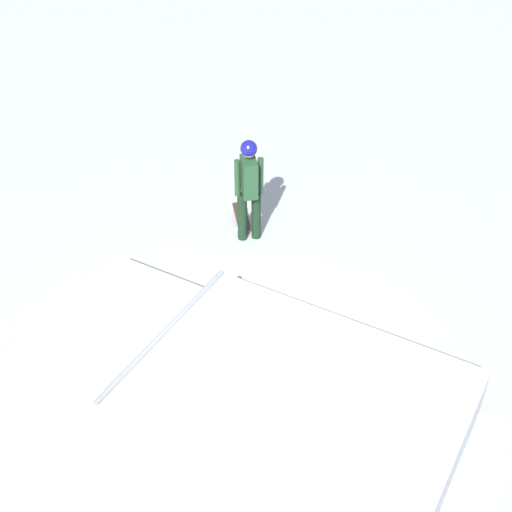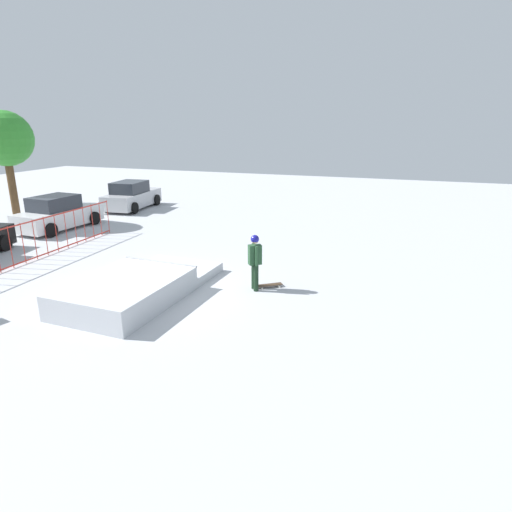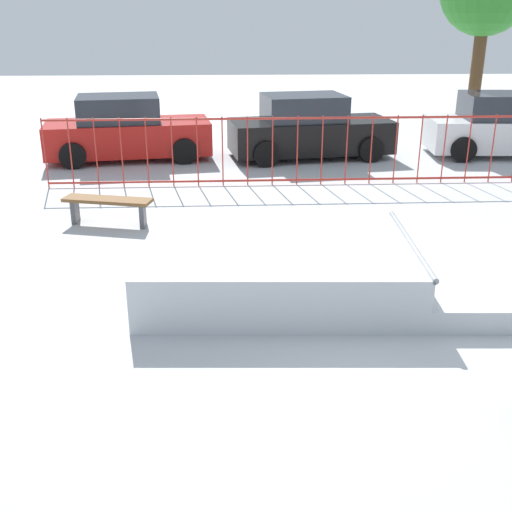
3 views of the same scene
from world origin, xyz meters
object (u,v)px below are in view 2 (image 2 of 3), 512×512
at_px(skater, 255,258).
at_px(distant_tree, 5,140).
at_px(skateboard, 270,285).
at_px(parked_car_white, 58,214).
at_px(parked_car_silver, 132,196).
at_px(skate_ramp, 136,288).

bearing_deg(skater, distant_tree, 125.18).
height_order(skateboard, parked_car_white, parked_car_white).
xyz_separation_m(skater, skateboard, (0.34, -0.37, -0.93)).
height_order(parked_car_white, parked_car_silver, same).
xyz_separation_m(skate_ramp, parked_car_white, (6.12, 8.36, 0.41)).
distance_m(skate_ramp, parked_car_white, 10.36).
height_order(skater, parked_car_white, skater).
height_order(parked_car_white, distant_tree, distant_tree).
bearing_deg(parked_car_white, skate_ramp, -122.39).
distance_m(skateboard, parked_car_silver, 14.90).
bearing_deg(parked_car_silver, skater, -136.57).
xyz_separation_m(parked_car_white, distant_tree, (0.02, 2.59, 3.36)).
distance_m(skateboard, distant_tree, 15.46).
height_order(skateboard, parked_car_silver, parked_car_silver).
height_order(skater, parked_car_silver, skater).
relative_size(skate_ramp, distant_tree, 1.01).
xyz_separation_m(skater, parked_car_silver, (9.83, 11.10, -0.28)).
xyz_separation_m(skate_ramp, skater, (1.76, -3.06, 0.69)).
height_order(skate_ramp, skateboard, skate_ramp).
height_order(skate_ramp, skater, skater).
distance_m(skater, distant_tree, 14.99).
bearing_deg(skateboard, skate_ramp, 174.99).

